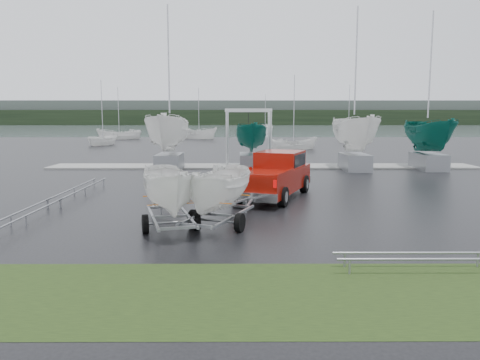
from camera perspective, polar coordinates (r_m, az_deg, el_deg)
ground_plane at (r=20.48m, az=4.70°, el=-2.35°), size 120.00×120.00×0.00m
lake at (r=120.15m, az=0.62°, el=6.09°), size 300.00×300.00×0.00m
grass_verge at (r=9.93m, az=10.27°, el=-13.58°), size 40.00×40.00×0.00m
dock at (r=33.32m, az=2.80°, el=1.68°), size 30.00×3.00×0.12m
treeline at (r=190.09m, az=0.31°, el=7.63°), size 300.00×8.00×6.00m
far_hill at (r=198.10m, az=0.29°, el=8.22°), size 300.00×6.00×10.00m
pickup_truck at (r=21.05m, az=4.37°, el=0.79°), size 4.02×6.32×1.99m
trailer_hitched at (r=14.81m, az=-2.67°, el=3.36°), size 2.38×3.78×4.51m
trailer_parked at (r=14.69m, az=-8.65°, el=3.46°), size 2.11×3.78×4.62m
boat_hoist at (r=33.11m, az=1.04°, el=6.19°), size 3.30×2.18×4.12m
keelboat_0 at (r=31.43m, az=-8.72°, el=8.76°), size 2.62×3.20×10.80m
keelboat_1 at (r=31.30m, az=1.45°, el=7.13°), size 2.07×3.20×6.61m
keelboat_2 at (r=32.05m, az=13.99°, el=8.33°), size 2.53×3.20×10.70m
keelboat_3 at (r=33.92m, az=22.25°, el=7.34°), size 2.32×3.20×10.48m
mast_rack_0 at (r=22.53m, az=-18.98°, el=-0.92°), size 0.56×6.50×0.06m
mast_rack_1 at (r=17.05m, az=-25.43°, el=-3.96°), size 0.56×6.50×0.06m
moored_boat_0 at (r=60.94m, az=-16.32°, el=4.12°), size 2.64×2.68×10.79m
moored_boat_1 at (r=75.43m, az=-5.01°, el=5.05°), size 4.09×4.08×11.80m
moored_boat_2 at (r=51.58m, az=6.52°, el=3.77°), size 2.25×2.20×10.66m
moored_boat_3 at (r=69.57m, az=13.04°, el=4.65°), size 2.71×2.76×11.20m
moored_boat_4 at (r=75.34m, az=-14.48°, el=4.83°), size 3.46×3.43×11.43m
moored_boat_5 at (r=96.96m, az=3.08°, el=5.67°), size 3.34×3.41×11.90m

